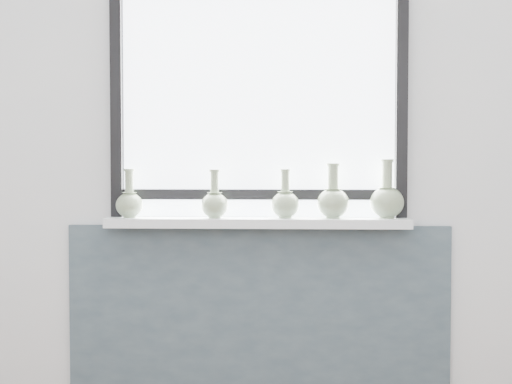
{
  "coord_description": "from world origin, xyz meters",
  "views": [
    {
      "loc": [
        0.14,
        -1.69,
        1.17
      ],
      "look_at": [
        0.0,
        1.55,
        1.02
      ],
      "focal_mm": 55.0,
      "sensor_mm": 36.0,
      "label": 1
    }
  ],
  "objects_px": {
    "vase_e": "(387,200)",
    "vase_c": "(285,202)",
    "vase_a": "(129,202)",
    "vase_d": "(333,200)",
    "windowsill": "(258,222)",
    "vase_b": "(215,203)"
  },
  "relations": [
    {
      "from": "vase_a",
      "to": "vase_d",
      "type": "height_order",
      "value": "vase_d"
    },
    {
      "from": "windowsill",
      "to": "vase_a",
      "type": "distance_m",
      "value": 0.57
    },
    {
      "from": "vase_c",
      "to": "vase_e",
      "type": "distance_m",
      "value": 0.44
    },
    {
      "from": "vase_a",
      "to": "vase_d",
      "type": "relative_size",
      "value": 0.9
    },
    {
      "from": "vase_a",
      "to": "vase_e",
      "type": "distance_m",
      "value": 1.12
    },
    {
      "from": "vase_d",
      "to": "vase_e",
      "type": "distance_m",
      "value": 0.23
    },
    {
      "from": "vase_a",
      "to": "windowsill",
      "type": "bearing_deg",
      "value": 1.28
    },
    {
      "from": "windowsill",
      "to": "vase_e",
      "type": "bearing_deg",
      "value": 0.63
    },
    {
      "from": "vase_a",
      "to": "vase_e",
      "type": "bearing_deg",
      "value": 0.95
    },
    {
      "from": "vase_a",
      "to": "vase_c",
      "type": "height_order",
      "value": "vase_a"
    },
    {
      "from": "vase_c",
      "to": "vase_d",
      "type": "height_order",
      "value": "vase_d"
    },
    {
      "from": "vase_a",
      "to": "vase_d",
      "type": "xyz_separation_m",
      "value": [
        0.89,
        0.01,
        0.01
      ]
    },
    {
      "from": "vase_d",
      "to": "vase_e",
      "type": "xyz_separation_m",
      "value": [
        0.23,
        0.01,
        0.0
      ]
    },
    {
      "from": "windowsill",
      "to": "vase_e",
      "type": "distance_m",
      "value": 0.57
    },
    {
      "from": "windowsill",
      "to": "vase_b",
      "type": "bearing_deg",
      "value": -174.11
    },
    {
      "from": "vase_e",
      "to": "vase_c",
      "type": "bearing_deg",
      "value": -178.86
    },
    {
      "from": "vase_c",
      "to": "vase_d",
      "type": "bearing_deg",
      "value": 0.67
    },
    {
      "from": "windowsill",
      "to": "vase_e",
      "type": "xyz_separation_m",
      "value": [
        0.56,
        0.01,
        0.1
      ]
    },
    {
      "from": "vase_e",
      "to": "vase_b",
      "type": "bearing_deg",
      "value": -178.06
    },
    {
      "from": "vase_c",
      "to": "vase_a",
      "type": "bearing_deg",
      "value": -179.17
    },
    {
      "from": "vase_b",
      "to": "windowsill",
      "type": "bearing_deg",
      "value": 5.89
    },
    {
      "from": "vase_a",
      "to": "vase_e",
      "type": "relative_size",
      "value": 0.84
    }
  ]
}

